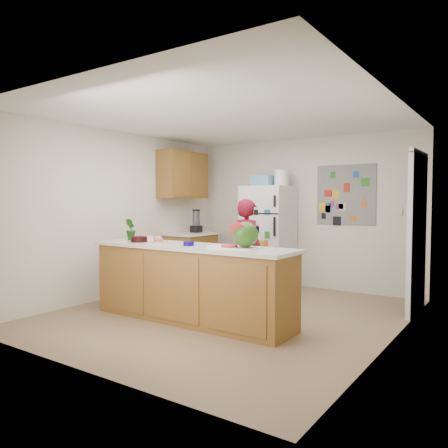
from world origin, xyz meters
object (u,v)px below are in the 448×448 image
Objects in this scene: person at (248,250)px; cherry_bowl at (139,239)px; refrigerator at (268,237)px; watermelon at (245,235)px.

person is 1.58m from cherry_bowl.
refrigerator reaches higher than cherry_bowl.
watermelon is at bearing -67.04° from refrigerator.
watermelon is (0.70, -1.20, 0.33)m from person.
person is at bearing -75.91° from refrigerator.
refrigerator reaches higher than person.
refrigerator is 2.54m from watermelon.
person is 1.43m from watermelon.
cherry_bowl is at bearing -175.60° from watermelon.
refrigerator is 8.04× the size of cherry_bowl.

